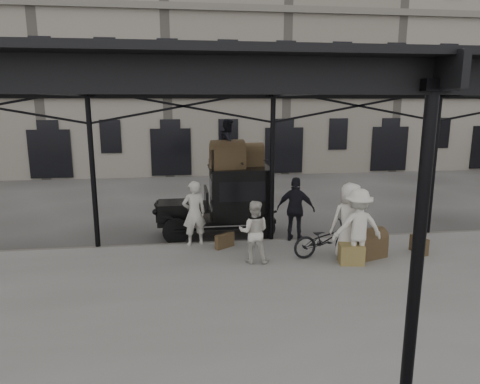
% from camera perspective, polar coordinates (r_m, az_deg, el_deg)
% --- Properties ---
extents(ground, '(120.00, 120.00, 0.00)m').
position_cam_1_polar(ground, '(11.10, 6.27, -10.21)').
color(ground, '#383533').
rests_on(ground, ground).
extents(platform, '(28.00, 8.00, 0.15)m').
position_cam_1_polar(platform, '(9.31, 9.29, -14.36)').
color(platform, slate).
rests_on(platform, ground).
extents(canopy, '(22.50, 9.00, 4.74)m').
position_cam_1_polar(canopy, '(8.62, 9.80, 14.58)').
color(canopy, black).
rests_on(canopy, ground).
extents(building_frontage, '(64.00, 8.00, 14.00)m').
position_cam_1_polar(building_frontage, '(28.21, -2.53, 17.78)').
color(building_frontage, slate).
rests_on(building_frontage, ground).
extents(taxi, '(3.65, 1.55, 2.18)m').
position_cam_1_polar(taxi, '(13.42, -1.40, -0.81)').
color(taxi, black).
rests_on(taxi, ground).
extents(porter_left, '(0.76, 0.59, 1.86)m').
position_cam_1_polar(porter_left, '(12.16, -6.13, -2.83)').
color(porter_left, beige).
rests_on(porter_left, platform).
extents(porter_midleft, '(0.89, 0.76, 1.61)m').
position_cam_1_polar(porter_midleft, '(10.85, 1.86, -5.31)').
color(porter_midleft, beige).
rests_on(porter_midleft, platform).
extents(porter_centre, '(0.98, 0.64, 2.00)m').
position_cam_1_polar(porter_centre, '(11.46, 14.41, -3.72)').
color(porter_centre, silver).
rests_on(porter_centre, platform).
extents(porter_official, '(1.20, 0.87, 1.89)m').
position_cam_1_polar(porter_official, '(12.57, 7.45, -2.29)').
color(porter_official, black).
rests_on(porter_official, platform).
extents(porter_right, '(1.27, 0.76, 1.92)m').
position_cam_1_polar(porter_right, '(11.11, 15.43, -4.47)').
color(porter_right, silver).
rests_on(porter_right, platform).
extents(bicycle, '(1.87, 0.88, 0.95)m').
position_cam_1_polar(bicycle, '(11.55, 11.35, -6.19)').
color(bicycle, black).
rests_on(bicycle, platform).
extents(porter_roof, '(0.73, 0.85, 1.48)m').
position_cam_1_polar(porter_roof, '(13.04, -1.53, 6.48)').
color(porter_roof, black).
rests_on(porter_roof, taxi).
extents(steamer_trunk_roof_near, '(1.09, 0.79, 0.73)m').
position_cam_1_polar(steamer_trunk_roof_near, '(12.93, -1.67, 4.73)').
color(steamer_trunk_roof_near, '#4A3C22').
rests_on(steamer_trunk_roof_near, taxi).
extents(steamer_trunk_roof_far, '(0.87, 0.58, 0.61)m').
position_cam_1_polar(steamer_trunk_roof_far, '(13.48, 1.31, 4.78)').
color(steamer_trunk_roof_far, '#4A3C22').
rests_on(steamer_trunk_roof_far, taxi).
extents(steamer_trunk_platform, '(1.02, 0.80, 0.65)m').
position_cam_1_polar(steamer_trunk_platform, '(11.82, 16.74, -6.80)').
color(steamer_trunk_platform, '#4A3C22').
rests_on(steamer_trunk_platform, platform).
extents(wicker_hamper, '(0.66, 0.54, 0.50)m').
position_cam_1_polar(wicker_hamper, '(11.28, 14.61, -7.99)').
color(wicker_hamper, olive).
rests_on(wicker_hamper, platform).
extents(suitcase_upright, '(0.26, 0.62, 0.45)m').
position_cam_1_polar(suitcase_upright, '(12.62, 22.75, -6.51)').
color(suitcase_upright, '#4A3C22').
rests_on(suitcase_upright, platform).
extents(suitcase_flat, '(0.58, 0.47, 0.40)m').
position_cam_1_polar(suitcase_flat, '(12.06, -2.07, -6.52)').
color(suitcase_flat, '#4A3C22').
rests_on(suitcase_flat, platform).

